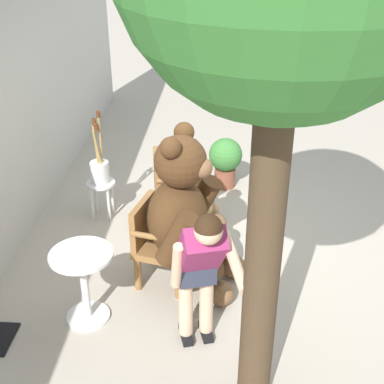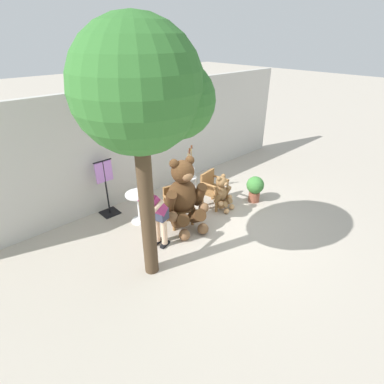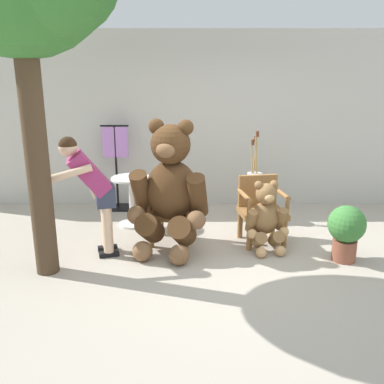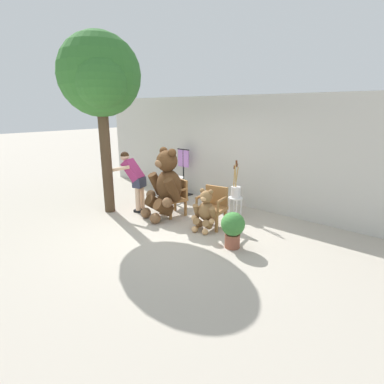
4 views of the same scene
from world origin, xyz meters
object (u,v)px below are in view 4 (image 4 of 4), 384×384
Objects in this scene: white_stool at (235,202)px; person_visitor at (134,176)px; brush_bucket at (236,190)px; round_side_table at (173,187)px; teddy_bear_large at (166,184)px; wooden_chair_left at (175,196)px; wooden_chair_right at (213,206)px; potted_plant at (233,227)px; teddy_bear_small at (205,210)px; patio_tree at (100,78)px; clothing_display_stand at (183,171)px.

person_visitor is at bearing -148.22° from white_stool.
round_side_table is (-1.80, -0.25, -0.19)m from brush_bucket.
teddy_bear_large is at bearing -54.87° from round_side_table.
wooden_chair_left is 1.19× the size of round_side_table.
wooden_chair_left is 0.43m from teddy_bear_large.
wooden_chair_right reaches higher than white_stool.
teddy_bear_large is at bearing -167.19° from wooden_chair_right.
wooden_chair_left reaches higher than white_stool.
potted_plant is at bearing -33.83° from wooden_chair_right.
patio_tree is (-2.47, -0.66, 2.69)m from teddy_bear_small.
clothing_display_stand reaches higher than teddy_bear_small.
person_visitor is 2.17× the size of potted_plant.
wooden_chair_right is 1.10m from potted_plant.
brush_bucket is at bearing 89.57° from teddy_bear_small.
white_stool is at bearing 42.92° from teddy_bear_large.
person_visitor reaches higher than teddy_bear_small.
teddy_bear_large is at bearing 28.04° from patio_tree.
patio_tree reaches higher than potted_plant.
potted_plant is (2.08, -0.34, -0.40)m from teddy_bear_large.
brush_bucket is at bearing 35.93° from patio_tree.
clothing_display_stand reaches higher than wooden_chair_left.
person_visitor is 2.54m from white_stool.
potted_plant is (0.88, -1.46, -0.24)m from brush_bucket.
patio_tree is 6.05× the size of potted_plant.
brush_bucket is 1.31× the size of potted_plant.
potted_plant is 3.64m from clothing_display_stand.
teddy_bear_large is 0.93m from person_visitor.
white_stool is (0.03, 0.85, -0.11)m from wooden_chair_right.
person_visitor is at bearing -175.42° from teddy_bear_small.
wooden_chair_left and wooden_chair_right have the same top height.
wooden_chair_left is at bearing -179.96° from wooden_chair_right.
patio_tree reaches higher than clothing_display_stand.
wooden_chair_left is at bearing 163.42° from potted_plant.
clothing_display_stand is at bearing 141.91° from teddy_bear_small.
patio_tree is (-1.31, -0.95, 2.67)m from wooden_chair_left.
teddy_bear_large is at bearing 11.81° from person_visitor.
person_visitor is 2.32m from patio_tree.
teddy_bear_large is (-0.04, -0.27, 0.34)m from wooden_chair_left.
potted_plant reaches higher than white_stool.
teddy_bear_small is 1.15m from brush_bucket.
teddy_bear_large is 1.24m from teddy_bear_small.
teddy_bear_large reaches higher than clothing_display_stand.
white_stool is 0.34× the size of clothing_display_stand.
wooden_chair_left is 0.63× the size of clothing_display_stand.
teddy_bear_large is 1.11m from round_side_table.
patio_tree is (-2.48, -1.80, 2.49)m from brush_bucket.
teddy_bear_small is at bearing -86.28° from wooden_chair_right.
white_stool is 0.11× the size of patio_tree.
white_stool is 0.52× the size of brush_bucket.
teddy_bear_large reaches higher than wooden_chair_left.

